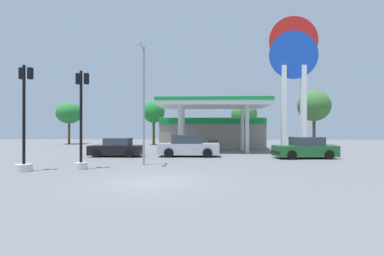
{
  "coord_description": "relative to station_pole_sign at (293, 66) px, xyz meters",
  "views": [
    {
      "loc": [
        2.06,
        -11.29,
        2.1
      ],
      "look_at": [
        0.66,
        15.22,
        2.17
      ],
      "focal_mm": 26.82,
      "sensor_mm": 36.0,
      "label": 1
    }
  ],
  "objects": [
    {
      "name": "tree_3",
      "position": [
        6.1,
        11.85,
        -2.65
      ],
      "size": [
        4.1,
        4.1,
        7.04
      ],
      "color": "brown",
      "rests_on": "ground"
    },
    {
      "name": "car_2",
      "position": [
        -14.47,
        -4.45,
        -7.05
      ],
      "size": [
        3.93,
        1.81,
        1.4
      ],
      "color": "black",
      "rests_on": "ground"
    },
    {
      "name": "traffic_signal_1",
      "position": [
        -14.17,
        -11.18,
        -5.72
      ],
      "size": [
        0.65,
        0.68,
        5.11
      ],
      "color": "silver",
      "rests_on": "ground"
    },
    {
      "name": "corner_streetlamp",
      "position": [
        -11.31,
        -9.52,
        -3.55
      ],
      "size": [
        0.24,
        1.48,
        6.87
      ],
      "color": "gray",
      "rests_on": "ground"
    },
    {
      "name": "tree_2",
      "position": [
        -2.87,
        11.44,
        -3.7
      ],
      "size": [
        3.3,
        3.3,
        5.72
      ],
      "color": "brown",
      "rests_on": "ground"
    },
    {
      "name": "car_1",
      "position": [
        -9.06,
        -4.04,
        -6.95
      ],
      "size": [
        4.59,
        2.14,
        1.63
      ],
      "color": "black",
      "rests_on": "ground"
    },
    {
      "name": "gas_station",
      "position": [
        -7.1,
        5.81,
        -5.59
      ],
      "size": [
        11.18,
        11.91,
        4.76
      ],
      "color": "gray",
      "rests_on": "ground"
    },
    {
      "name": "tree_0",
      "position": [
        -26.55,
        12.58,
        -3.44
      ],
      "size": [
        3.42,
        3.42,
        5.73
      ],
      "color": "brown",
      "rests_on": "ground"
    },
    {
      "name": "tree_1",
      "position": [
        -14.68,
        11.73,
        -3.37
      ],
      "size": [
        2.88,
        2.88,
        5.83
      ],
      "color": "brown",
      "rests_on": "ground"
    },
    {
      "name": "traffic_signal_0",
      "position": [
        -16.64,
        -12.08,
        -6.0
      ],
      "size": [
        0.77,
        0.77,
        5.24
      ],
      "color": "silver",
      "rests_on": "ground"
    },
    {
      "name": "ground_plane",
      "position": [
        -9.7,
        -14.46,
        -7.69
      ],
      "size": [
        90.0,
        90.0,
        0.0
      ],
      "primitive_type": "plane",
      "color": "slate",
      "rests_on": "ground"
    },
    {
      "name": "car_0",
      "position": [
        -0.68,
        -4.98,
        -7.0
      ],
      "size": [
        4.42,
        2.33,
        1.52
      ],
      "color": "black",
      "rests_on": "ground"
    },
    {
      "name": "station_pole_sign",
      "position": [
        0.0,
        0.0,
        0.0
      ],
      "size": [
        4.27,
        0.56,
        12.06
      ],
      "color": "white",
      "rests_on": "ground"
    }
  ]
}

